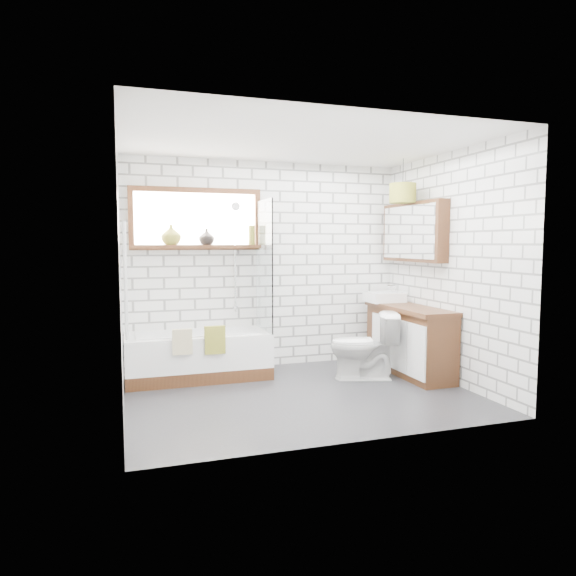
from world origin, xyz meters
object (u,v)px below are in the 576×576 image
object	(u,v)px
toilet	(364,346)
pendant	(403,193)
bathtub	(198,356)
basin	(384,297)
vanity	(409,340)

from	to	relation	value
toilet	pendant	size ratio (longest dim) A/B	2.44
toilet	pendant	world-z (taller)	pendant
toilet	bathtub	bearing A→B (deg)	-90.62
bathtub	toilet	xyz separation A→B (m)	(1.76, -0.60, 0.12)
basin	toilet	distance (m)	0.92
bathtub	basin	xyz separation A→B (m)	(2.32, -0.04, 0.59)
bathtub	toilet	distance (m)	1.86
vanity	basin	xyz separation A→B (m)	(-0.06, 0.50, 0.46)
bathtub	toilet	world-z (taller)	toilet
bathtub	vanity	distance (m)	2.44
bathtub	toilet	bearing A→B (deg)	-18.72
toilet	pendant	xyz separation A→B (m)	(0.59, 0.22, 1.73)
bathtub	basin	world-z (taller)	basin
toilet	basin	bearing A→B (deg)	153.33
bathtub	vanity	world-z (taller)	vanity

